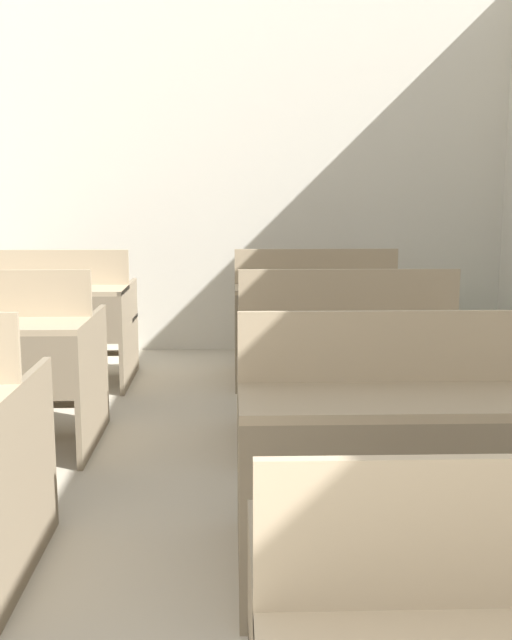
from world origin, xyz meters
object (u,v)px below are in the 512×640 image
Objects in this scene: wastepaper_bin at (480,338)px; bench_second_right at (406,445)px; bench_third_right at (349,358)px; bench_back_left at (47,317)px; bench_back_right at (316,315)px.

bench_second_right is at bearing -112.32° from wastepaper_bin.
bench_second_right and bench_third_right have the same top height.
bench_second_right reaches higher than wastepaper_bin.
wastepaper_bin is at bearing 11.59° from bench_back_left.
bench_back_right is at bearing 90.61° from bench_third_right.
bench_third_right and bench_back_left have the same top height.
bench_second_right is 3.42× the size of wastepaper_bin.
bench_third_right is 1.38m from bench_back_right.
bench_second_right is 1.00× the size of bench_back_left.
wastepaper_bin is (3.23, 0.66, -0.30)m from bench_back_left.
bench_second_right and bench_back_right have the same top height.
bench_back_left is at bearing -179.15° from bench_back_right.
bench_back_left reaches higher than wastepaper_bin.
bench_third_right is 3.42× the size of wastepaper_bin.
bench_back_left is at bearing 124.56° from bench_second_right.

